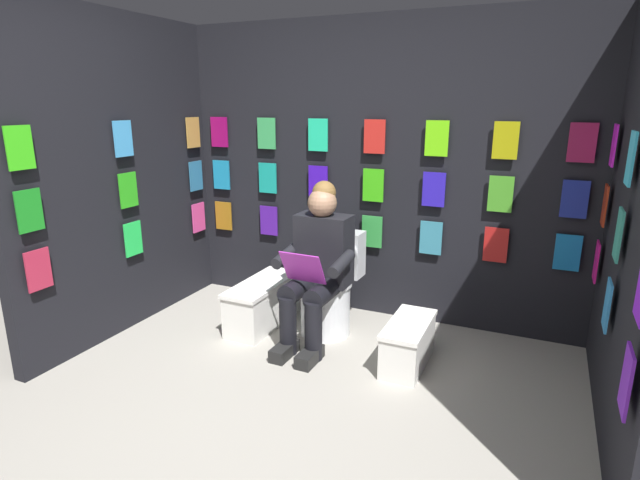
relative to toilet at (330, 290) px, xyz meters
The scene contains 7 objects.
ground_plane 1.58m from the toilet, 96.97° to the left, with size 30.00×30.00×0.00m, color #9E998E.
display_wall_back 1.02m from the toilet, 109.91° to the right, with size 3.40×0.14×2.37m.
display_wall_right 1.82m from the toilet, 19.42° to the left, with size 0.14×2.00×2.37m.
toilet is the anchor object (origin of this frame).
person_reading 0.35m from the toilet, 88.68° to the left, with size 0.53×0.69×1.19m.
comic_longbox_near 0.56m from the toilet, 14.77° to the left, with size 0.31×0.76×0.36m.
comic_longbox_far 0.78m from the toilet, 157.15° to the left, with size 0.26×0.59×0.31m.
Camera 1 is at (-1.25, 1.86, 1.74)m, focal length 28.54 mm.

